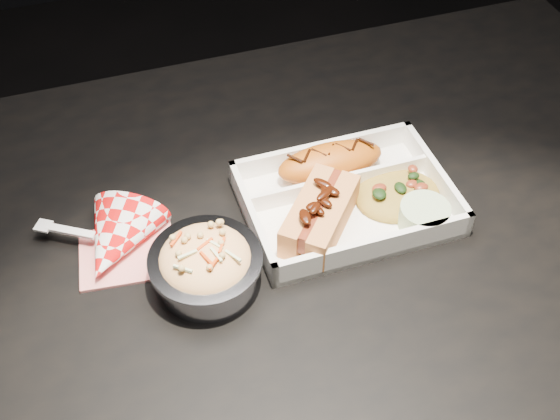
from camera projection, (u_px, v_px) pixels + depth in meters
The scene contains 8 objects.
dining_table at pixel (290, 290), 0.90m from camera, with size 1.20×0.80×0.75m.
food_tray at pixel (346, 202), 0.87m from camera, with size 0.25×0.18×0.04m.
fried_pastry at pixel (330, 162), 0.89m from camera, with size 0.14×0.06×0.04m, color #BF5B13.
hotdog at pixel (320, 213), 0.83m from camera, with size 0.13×0.13×0.06m.
fried_rice_mound at pixel (399, 189), 0.87m from camera, with size 0.11×0.09×0.03m, color #AF8B32.
cupcake_liner at pixel (424, 216), 0.84m from camera, with size 0.06×0.06×0.03m, color #B3CD9B.
foil_coleslaw_cup at pixel (206, 265), 0.77m from camera, with size 0.13×0.13×0.07m.
napkin_fork at pixel (115, 242), 0.82m from camera, with size 0.16×0.15×0.10m.
Camera 1 is at (-0.18, -0.51, 1.39)m, focal length 45.00 mm.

